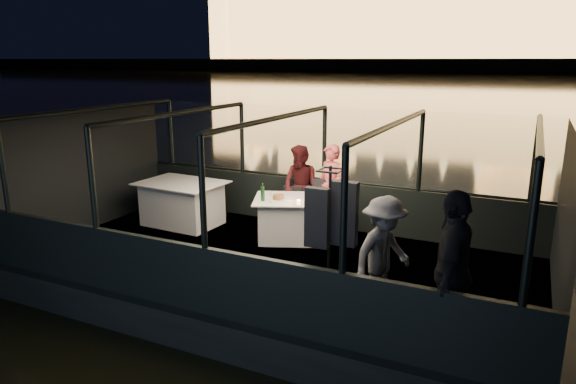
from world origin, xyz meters
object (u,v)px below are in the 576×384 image
at_px(dining_table_aft, 182,205).
at_px(wine_bottle, 263,193).
at_px(person_woman_coral, 330,193).
at_px(dining_table_central, 295,219).
at_px(coat_stand, 329,247).
at_px(chair_port_left, 289,207).
at_px(passenger_stripe, 384,248).
at_px(person_man_maroon, 301,189).
at_px(passenger_dark, 452,278).
at_px(chair_port_right, 320,211).

distance_m(dining_table_aft, wine_bottle, 2.01).
relative_size(person_woman_coral, wine_bottle, 5.28).
height_order(dining_table_central, coat_stand, coat_stand).
bearing_deg(coat_stand, dining_table_aft, 150.49).
relative_size(chair_port_left, passenger_stripe, 0.53).
height_order(person_woman_coral, person_man_maroon, person_woman_coral).
bearing_deg(person_woman_coral, wine_bottle, -104.20).
height_order(person_woman_coral, passenger_dark, passenger_dark).
bearing_deg(dining_table_central, dining_table_aft, -176.54).
xyz_separation_m(dining_table_central, chair_port_left, (-0.33, 0.45, 0.06)).
height_order(dining_table_central, chair_port_right, chair_port_right).
xyz_separation_m(dining_table_central, wine_bottle, (-0.45, -0.38, 0.53)).
xyz_separation_m(passenger_dark, wine_bottle, (-3.50, 2.16, 0.06)).
bearing_deg(wine_bottle, coat_stand, -44.79).
bearing_deg(passenger_dark, dining_table_aft, -112.57).
distance_m(chair_port_right, person_woman_coral, 0.41).
bearing_deg(wine_bottle, passenger_dark, -31.66).
xyz_separation_m(coat_stand, person_woman_coral, (-1.15, 3.08, -0.15)).
bearing_deg(coat_stand, person_man_maroon, 119.70).
height_order(passenger_stripe, passenger_dark, passenger_dark).
relative_size(chair_port_left, wine_bottle, 2.57).
distance_m(passenger_stripe, wine_bottle, 3.03).
distance_m(chair_port_right, coat_stand, 3.10).
relative_size(person_woman_coral, passenger_dark, 0.90).
bearing_deg(dining_table_aft, coat_stand, -29.51).
relative_size(dining_table_central, dining_table_aft, 0.90).
bearing_deg(dining_table_aft, dining_table_central, 3.46).
distance_m(dining_table_central, wine_bottle, 0.79).
xyz_separation_m(chair_port_left, wine_bottle, (-0.12, -0.83, 0.47)).
distance_m(chair_port_right, wine_bottle, 1.21).
relative_size(chair_port_right, passenger_stripe, 0.65).
relative_size(dining_table_aft, person_woman_coral, 0.97).
relative_size(chair_port_right, coat_stand, 0.51).
bearing_deg(dining_table_central, person_woman_coral, 61.50).
bearing_deg(chair_port_left, passenger_stripe, -51.99).
xyz_separation_m(person_woman_coral, person_man_maroon, (-0.60, 0.00, 0.00)).
xyz_separation_m(dining_table_aft, passenger_dark, (5.42, -2.39, 0.47)).
xyz_separation_m(dining_table_central, person_man_maroon, (-0.21, 0.72, 0.36)).
bearing_deg(passenger_dark, coat_stand, -95.45).
distance_m(coat_stand, passenger_dark, 1.51).
relative_size(dining_table_aft, coat_stand, 0.83).
xyz_separation_m(chair_port_right, person_man_maroon, (-0.51, 0.27, 0.30)).
xyz_separation_m(chair_port_left, person_man_maroon, (0.12, 0.27, 0.30)).
distance_m(dining_table_central, passenger_stripe, 2.94).
relative_size(chair_port_right, passenger_dark, 0.54).
xyz_separation_m(dining_table_aft, passenger_stripe, (4.51, -1.83, 0.47)).
bearing_deg(chair_port_right, person_woman_coral, 70.57).
bearing_deg(passenger_stripe, person_woman_coral, 56.85).
bearing_deg(person_woman_coral, passenger_dark, -27.64).
distance_m(chair_port_left, passenger_dark, 4.52).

